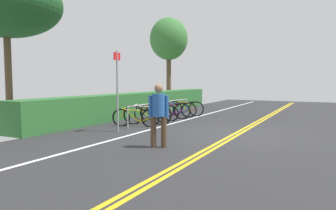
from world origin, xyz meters
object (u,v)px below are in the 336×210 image
object	(u,v)px
bike_rack	(162,106)
tree_mid	(169,40)
bicycle_3	(159,113)
bicycle_4	(170,111)
bicycle_6	(186,108)
bicycle_5	(178,110)
pedestrian	(159,112)
tree_near_left	(6,5)
sign_post_near	(117,84)
bicycle_2	(153,114)
bicycle_1	(147,115)
bicycle_0	(136,118)

from	to	relation	value
bike_rack	tree_mid	world-z (taller)	tree_mid
bike_rack	bicycle_3	bearing A→B (deg)	127.29
bicycle_4	bicycle_6	bearing A→B (deg)	-4.88
bike_rack	bicycle_5	distance (m)	1.33
bicycle_4	pedestrian	distance (m)	5.87
bicycle_3	tree_near_left	distance (m)	6.66
bicycle_3	sign_post_near	world-z (taller)	sign_post_near
pedestrian	tree_mid	size ratio (longest dim) A/B	0.28
bike_rack	bicycle_2	bearing A→B (deg)	175.26
bicycle_3	tree_near_left	size ratio (longest dim) A/B	0.33
bicycle_3	bicycle_5	bearing A→B (deg)	-7.89
bicycle_1	bike_rack	bearing A→B (deg)	4.46
bike_rack	bicycle_6	bearing A→B (deg)	-4.21
bicycle_0	bicycle_3	xyz separation A→B (m)	(1.89, 0.10, 0.00)
bicycle_2	bicycle_4	size ratio (longest dim) A/B	0.95
bicycle_5	pedestrian	distance (m)	6.45
bicycle_3	tree_near_left	world-z (taller)	tree_near_left
bicycle_0	tree_mid	size ratio (longest dim) A/B	0.30
bicycle_6	bicycle_5	bearing A→B (deg)	175.57
bicycle_1	tree_mid	xyz separation A→B (m)	(7.70, 3.08, 3.80)
bike_rack	tree_mid	size ratio (longest dim) A/B	0.90
bike_rack	tree_near_left	xyz separation A→B (m)	(-4.50, 3.33, 3.52)
bike_rack	bicycle_1	xyz separation A→B (m)	(-1.33, -0.10, -0.21)
tree_mid	bicycle_4	bearing A→B (deg)	-152.25
bicycle_1	tree_near_left	bearing A→B (deg)	132.70
bike_rack	tree_near_left	world-z (taller)	tree_near_left
tree_mid	sign_post_near	bearing A→B (deg)	-162.02
pedestrian	sign_post_near	bearing A→B (deg)	57.60
bicycle_5	pedestrian	world-z (taller)	pedestrian
bicycle_5	tree_mid	world-z (taller)	tree_mid
bicycle_5	sign_post_near	bearing A→B (deg)	-179.58
tree_near_left	tree_mid	bearing A→B (deg)	-1.86
bicycle_1	bicycle_6	size ratio (longest dim) A/B	1.01
bicycle_2	sign_post_near	world-z (taller)	sign_post_near
tree_near_left	bicycle_4	bearing A→B (deg)	-33.17
bike_rack	bicycle_2	size ratio (longest dim) A/B	3.00
bicycle_0	bike_rack	bearing A→B (deg)	-0.01
bicycle_6	pedestrian	bearing A→B (deg)	-161.03
bicycle_3	tree_near_left	bearing A→B (deg)	143.82
bicycle_0	tree_mid	world-z (taller)	tree_mid
bicycle_2	tree_mid	xyz separation A→B (m)	(7.04, 2.92, 3.83)
bike_rack	bicycle_0	xyz separation A→B (m)	(-1.96, 0.00, -0.26)
pedestrian	sign_post_near	xyz separation A→B (m)	(1.48, 2.33, 0.64)
sign_post_near	bicycle_1	bearing A→B (deg)	0.70
bicycle_4	bicycle_6	distance (m)	1.38
bike_rack	bicycle_6	size ratio (longest dim) A/B	2.86
bicycle_2	bicycle_4	xyz separation A→B (m)	(1.32, -0.09, 0.01)
bicycle_1	sign_post_near	size ratio (longest dim) A/B	0.68
bicycle_3	bike_rack	bearing A→B (deg)	-52.71
bike_rack	pedestrian	distance (m)	5.29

